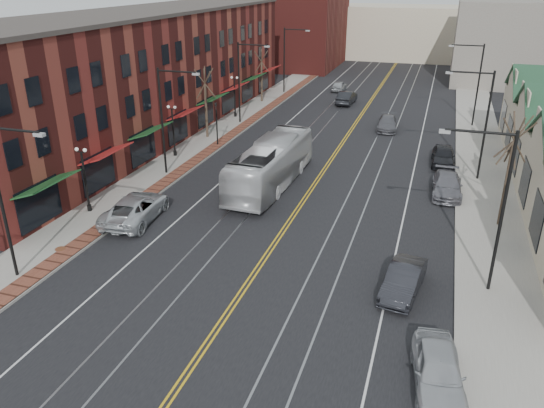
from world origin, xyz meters
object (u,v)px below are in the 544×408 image
Objects in this scene: parked_car_a at (438,370)px; parked_car_c at (447,185)px; parked_car_d at (443,156)px; parked_suv at (136,208)px; transit_bus at (271,164)px; parked_car_b at (403,280)px.

parked_car_c is at bearing 82.13° from parked_car_a.
parked_car_d is at bearing 82.99° from parked_car_a.
parked_suv is at bearing -138.81° from parked_car_d.
parked_car_d is (11.89, 8.76, -0.92)m from transit_bus.
transit_bus reaches higher than parked_car_d.
parked_car_a is at bearing -65.87° from parked_car_b.
parked_car_b is at bearing 162.97° from parked_suv.
parked_suv is at bearing 144.95° from parked_car_a.
parked_car_b is 0.89× the size of parked_car_c.
parked_car_d is (1.40, 20.36, 0.04)m from parked_car_b.
parked_car_d is at bearing -142.65° from parked_suv.
parked_suv reaches higher than parked_car_c.
parked_car_a is (18.60, -9.55, -0.05)m from parked_suv.
parked_suv is 17.14m from parked_car_b.
parked_car_b is (10.48, -11.60, -0.96)m from transit_bus.
parked_car_d is (18.20, 16.98, -0.06)m from parked_suv.
parked_car_c is (1.80, 13.75, -0.00)m from parked_car_b.
transit_bus is at bearing -145.42° from parked_car_d.
parked_car_a is 26.53m from parked_car_d.
transit_bus is at bearing -133.20° from parked_suv.
transit_bus is 14.80m from parked_car_d.
transit_bus is 2.77× the size of parked_car_b.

